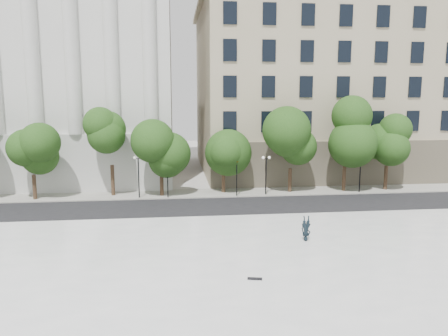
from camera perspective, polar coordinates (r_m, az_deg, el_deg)
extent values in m
plane|color=#B9B5AF|center=(21.24, -1.22, -17.56)|extent=(160.00, 160.00, 0.00)
cube|color=white|center=(23.86, -1.91, -13.86)|extent=(44.00, 22.00, 0.45)
cube|color=black|center=(38.15, -3.74, -5.36)|extent=(60.00, 8.00, 0.02)
cube|color=#B4B0A6|center=(43.97, -4.12, -3.35)|extent=(60.00, 4.00, 0.12)
cube|color=silver|center=(59.95, -21.72, 11.32)|extent=(30.00, 26.00, 25.00)
cube|color=tan|center=(61.85, 14.25, 9.73)|extent=(36.00, 26.00, 21.00)
cube|color=#A44535|center=(63.15, 14.70, 20.49)|extent=(34.00, 24.00, 1.40)
cylinder|color=black|center=(41.93, -7.37, -1.66)|extent=(0.10, 0.10, 3.50)
imported|color=black|center=(41.60, -7.43, 1.14)|extent=(0.58, 1.63, 0.64)
cylinder|color=black|center=(42.35, 1.67, -1.48)|extent=(0.10, 0.10, 3.50)
imported|color=black|center=(42.02, 1.69, 1.29)|extent=(0.41, 1.61, 0.64)
imported|color=black|center=(28.92, 10.64, -8.89)|extent=(0.69, 1.67, 0.44)
cube|color=black|center=(22.85, 4.04, -14.22)|extent=(0.77, 0.35, 0.08)
cylinder|color=#382619|center=(44.75, -23.51, -2.35)|extent=(0.36, 0.36, 2.45)
sphere|color=#1C4012|center=(44.26, -23.78, 1.88)|extent=(3.49, 3.49, 3.49)
cylinder|color=#382619|center=(44.02, -14.33, -1.62)|extent=(0.36, 0.36, 3.11)
sphere|color=#1C4012|center=(43.46, -14.55, 3.85)|extent=(3.60, 3.60, 3.60)
cylinder|color=#382619|center=(43.00, -8.13, -2.16)|extent=(0.36, 0.36, 2.39)
sphere|color=#1C4012|center=(42.49, -8.23, 2.13)|extent=(3.83, 3.83, 3.83)
cylinder|color=#382619|center=(43.98, -0.07, -1.46)|extent=(0.36, 0.36, 2.92)
sphere|color=#1C4012|center=(43.42, -0.07, 3.69)|extent=(4.25, 4.25, 4.25)
cylinder|color=#382619|center=(44.79, 8.60, -1.65)|extent=(0.36, 0.36, 2.50)
sphere|color=#1C4012|center=(44.28, 8.70, 2.68)|extent=(4.30, 4.30, 4.30)
cylinder|color=#382619|center=(46.40, 15.41, -1.12)|extent=(0.36, 0.36, 3.11)
sphere|color=#1C4012|center=(45.86, 15.63, 4.08)|extent=(4.38, 4.38, 4.38)
cylinder|color=#382619|center=(48.43, 20.36, -1.25)|extent=(0.36, 0.36, 2.60)
sphere|color=#1C4012|center=(47.95, 20.59, 2.91)|extent=(3.61, 3.61, 3.61)
cylinder|color=black|center=(42.33, -11.08, -1.39)|extent=(0.12, 0.12, 3.89)
cube|color=black|center=(42.02, -11.16, 1.22)|extent=(0.60, 0.06, 0.06)
sphere|color=white|center=(42.03, -11.57, 1.35)|extent=(0.28, 0.28, 0.28)
sphere|color=white|center=(41.99, -10.75, 1.37)|extent=(0.28, 0.28, 0.28)
cylinder|color=black|center=(43.13, 5.50, -1.20)|extent=(0.12, 0.12, 3.69)
cube|color=black|center=(42.84, 5.53, 1.23)|extent=(0.60, 0.06, 0.06)
sphere|color=white|center=(42.77, 5.14, 1.36)|extent=(0.28, 0.28, 0.28)
sphere|color=white|center=(42.89, 5.93, 1.37)|extent=(0.28, 0.28, 0.28)
cylinder|color=black|center=(46.10, 17.34, -0.81)|extent=(0.12, 0.12, 3.85)
cube|color=black|center=(45.82, 17.46, 1.56)|extent=(0.60, 0.06, 0.06)
sphere|color=white|center=(45.69, 17.12, 1.68)|extent=(0.28, 0.28, 0.28)
sphere|color=white|center=(45.93, 17.81, 1.69)|extent=(0.28, 0.28, 0.28)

